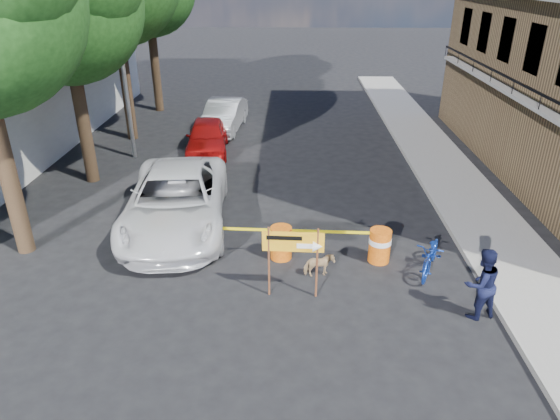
# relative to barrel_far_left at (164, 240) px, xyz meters

# --- Properties ---
(ground) EXTENTS (120.00, 120.00, 0.00)m
(ground) POSITION_rel_barrel_far_left_xyz_m (2.95, -1.79, -0.47)
(ground) COLOR black
(ground) RESTS_ON ground
(sidewalk_east) EXTENTS (2.40, 40.00, 0.15)m
(sidewalk_east) POSITION_rel_barrel_far_left_xyz_m (9.15, 4.21, -0.40)
(sidewalk_east) COLOR gray
(sidewalk_east) RESTS_ON ground
(tree_mid_a) EXTENTS (5.25, 5.00, 8.68)m
(tree_mid_a) POSITION_rel_barrel_far_left_xyz_m (-3.79, 5.21, 5.53)
(tree_mid_a) COLOR #332316
(tree_mid_a) RESTS_ON ground
(streetlamp) EXTENTS (1.25, 0.18, 8.00)m
(streetlamp) POSITION_rel_barrel_far_left_xyz_m (-2.99, 7.71, 3.90)
(streetlamp) COLOR gray
(streetlamp) RESTS_ON ground
(barrel_far_left) EXTENTS (0.58, 0.58, 0.90)m
(barrel_far_left) POSITION_rel_barrel_far_left_xyz_m (0.00, 0.00, 0.00)
(barrel_far_left) COLOR #C3470B
(barrel_far_left) RESTS_ON ground
(barrel_mid_left) EXTENTS (0.58, 0.58, 0.90)m
(barrel_mid_left) POSITION_rel_barrel_far_left_xyz_m (1.10, 0.07, 0.00)
(barrel_mid_left) COLOR #C3470B
(barrel_mid_left) RESTS_ON ground
(barrel_mid_right) EXTENTS (0.58, 0.58, 0.90)m
(barrel_mid_right) POSITION_rel_barrel_far_left_xyz_m (3.10, -0.01, 0.00)
(barrel_mid_right) COLOR #C3470B
(barrel_mid_right) RESTS_ON ground
(barrel_far_right) EXTENTS (0.58, 0.58, 0.90)m
(barrel_far_right) POSITION_rel_barrel_far_left_xyz_m (5.66, -0.11, 0.00)
(barrel_far_right) COLOR #C3470B
(barrel_far_right) RESTS_ON ground
(detour_sign) EXTENTS (1.39, 0.27, 1.79)m
(detour_sign) POSITION_rel_barrel_far_left_xyz_m (3.58, -1.73, 0.84)
(detour_sign) COLOR #592D19
(detour_sign) RESTS_ON ground
(pedestrian) EXTENTS (0.97, 0.85, 1.67)m
(pedestrian) POSITION_rel_barrel_far_left_xyz_m (7.45, -2.37, 0.37)
(pedestrian) COLOR black
(pedestrian) RESTS_ON ground
(bicycle) EXTENTS (0.96, 1.12, 1.80)m
(bicycle) POSITION_rel_barrel_far_left_xyz_m (6.87, -0.59, 0.43)
(bicycle) COLOR #1438A9
(bicycle) RESTS_ON ground
(dog) EXTENTS (0.79, 0.49, 0.62)m
(dog) POSITION_rel_barrel_far_left_xyz_m (4.06, -0.87, -0.16)
(dog) COLOR tan
(dog) RESTS_ON ground
(suv_white) EXTENTS (3.38, 6.32, 1.69)m
(suv_white) POSITION_rel_barrel_far_left_xyz_m (-0.00, 1.71, 0.37)
(suv_white) COLOR silver
(suv_white) RESTS_ON ground
(sedan_red) EXTENTS (2.00, 4.17, 1.37)m
(sedan_red) POSITION_rel_barrel_far_left_xyz_m (-0.15, 8.38, 0.22)
(sedan_red) COLOR #9A0D0C
(sedan_red) RESTS_ON ground
(sedan_silver) EXTENTS (1.93, 4.48, 1.44)m
(sedan_silver) POSITION_rel_barrel_far_left_xyz_m (0.15, 11.53, 0.25)
(sedan_silver) COLOR silver
(sedan_silver) RESTS_ON ground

